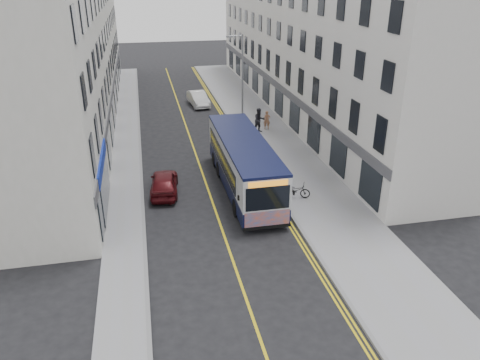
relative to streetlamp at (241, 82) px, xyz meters
name	(u,v)px	position (x,y,z in m)	size (l,w,h in m)	color
ground	(220,224)	(-4.17, -14.00, -4.38)	(140.00, 140.00, 0.00)	black
pavement_east	(273,141)	(2.08, -2.00, -4.32)	(4.50, 64.00, 0.12)	gray
pavement_west	(126,152)	(-9.17, -2.00, -4.32)	(2.00, 64.00, 0.12)	gray
kerb_east	(245,143)	(-0.17, -2.00, -4.32)	(0.18, 64.00, 0.13)	slate
kerb_west	(140,151)	(-8.17, -2.00, -4.32)	(0.18, 64.00, 0.13)	slate
road_centre_line	(194,148)	(-4.17, -2.00, -4.38)	(0.12, 64.00, 0.01)	gold
road_dbl_yellow_inner	(239,144)	(-0.62, -2.00, -4.38)	(0.10, 64.00, 0.01)	gold
road_dbl_yellow_outer	(242,144)	(-0.42, -2.00, -4.38)	(0.10, 64.00, 0.01)	gold
terrace_east	(303,40)	(7.33, 7.00, 2.12)	(6.00, 46.00, 13.00)	silver
terrace_west	(71,46)	(-13.17, 7.00, 2.12)	(6.00, 46.00, 13.00)	silver
streetlamp	(241,82)	(0.00, 0.00, 0.00)	(1.32, 0.18, 8.00)	gray
city_bus	(244,163)	(-1.99, -9.95, -2.62)	(2.59, 11.07, 3.22)	black
bicycle	(296,190)	(0.70, -11.91, -3.81)	(0.60, 1.72, 0.90)	black
pedestrian_near	(267,120)	(2.39, 0.92, -3.48)	(0.57, 0.37, 1.56)	#9A6546
pedestrian_far	(259,120)	(1.56, 0.29, -3.26)	(0.98, 0.76, 2.01)	black
car_white	(198,99)	(-2.25, 9.93, -3.68)	(1.48, 4.24, 1.40)	silver
car_maroon	(164,183)	(-6.82, -9.49, -3.70)	(1.62, 4.02, 1.37)	#4C0C11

